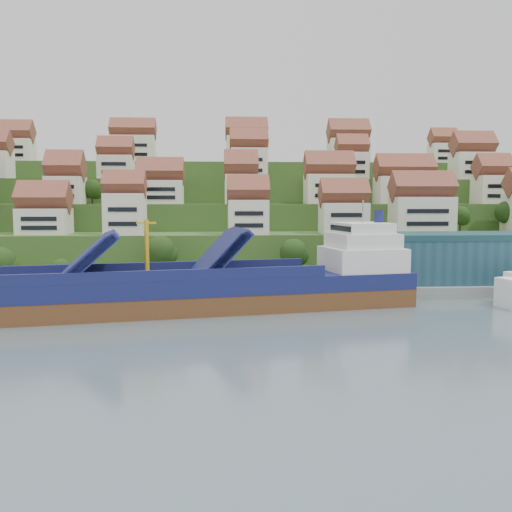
{
  "coord_description": "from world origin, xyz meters",
  "views": [
    {
      "loc": [
        -6.62,
        -97.43,
        18.83
      ],
      "look_at": [
        1.1,
        14.0,
        8.0
      ],
      "focal_mm": 40.0,
      "sensor_mm": 36.0,
      "label": 1
    }
  ],
  "objects": [
    {
      "name": "ground",
      "position": [
        0.0,
        0.0,
        0.0
      ],
      "size": [
        300.0,
        300.0,
        0.0
      ],
      "primitive_type": "plane",
      "color": "slate",
      "rests_on": "ground"
    },
    {
      "name": "quay",
      "position": [
        20.0,
        15.0,
        1.1
      ],
      "size": [
        180.0,
        14.0,
        2.2
      ],
      "primitive_type": "cube",
      "color": "gray",
      "rests_on": "ground"
    },
    {
      "name": "hillside",
      "position": [
        0.0,
        103.55,
        10.66
      ],
      "size": [
        260.0,
        128.0,
        31.0
      ],
      "color": "#2D4C1E",
      "rests_on": "ground"
    },
    {
      "name": "hillside_village",
      "position": [
        1.81,
        60.06,
        23.96
      ],
      "size": [
        156.69,
        63.98,
        28.51
      ],
      "color": "silver",
      "rests_on": "ground"
    },
    {
      "name": "hillside_trees",
      "position": [
        -13.61,
        38.03,
        13.56
      ],
      "size": [
        145.39,
        62.55,
        28.6
      ],
      "color": "#234015",
      "rests_on": "ground"
    },
    {
      "name": "warehouse",
      "position": [
        52.0,
        17.0,
        7.2
      ],
      "size": [
        60.0,
        15.0,
        10.0
      ],
      "primitive_type": "cube",
      "color": "#204757",
      "rests_on": "quay"
    },
    {
      "name": "flagpole",
      "position": [
        18.11,
        10.0,
        6.88
      ],
      "size": [
        1.28,
        0.16,
        8.0
      ],
      "color": "gray",
      "rests_on": "quay"
    },
    {
      "name": "cargo_ship",
      "position": [
        -11.67,
        -0.45,
        3.53
      ],
      "size": [
        85.53,
        28.17,
        18.84
      ],
      "rotation": [
        0.0,
        0.0,
        0.18
      ],
      "color": "brown",
      "rests_on": "ground"
    }
  ]
}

